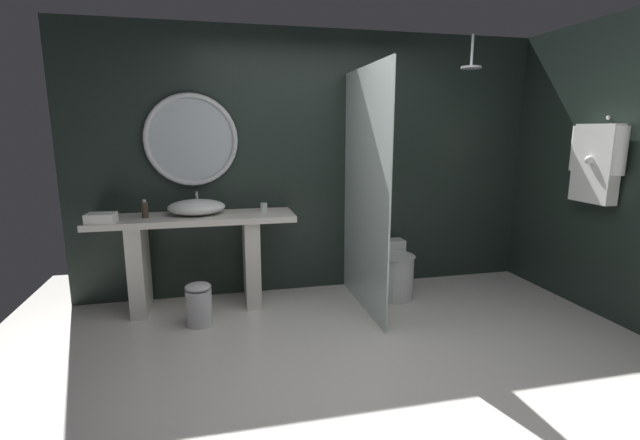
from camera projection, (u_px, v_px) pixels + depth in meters
name	position (u px, v px, depth m)	size (l,w,h in m)	color
ground_plane	(379.00, 378.00, 3.03)	(5.76, 5.76, 0.00)	silver
back_wall_panel	(317.00, 164.00, 4.58)	(4.80, 0.10, 2.60)	#1E2823
side_wall_right	(601.00, 169.00, 4.02)	(0.10, 2.47, 2.60)	#1E2823
vanity_counter	(196.00, 249.00, 4.14)	(1.81, 0.53, 0.88)	silver
vessel_sink	(197.00, 207.00, 4.11)	(0.52, 0.42, 0.19)	white
tumbler_cup	(264.00, 207.00, 4.27)	(0.07, 0.07, 0.08)	silver
soap_dispenser	(145.00, 210.00, 3.96)	(0.06, 0.06, 0.16)	#3D3323
round_wall_mirror	(191.00, 140.00, 4.18)	(0.86, 0.05, 0.86)	silver
shower_glass_panel	(365.00, 192.00, 4.06)	(0.02, 1.23, 2.18)	silver
rain_shower_head	(471.00, 64.00, 4.15)	(0.19, 0.19, 0.30)	silver
hanging_bathrobe	(596.00, 161.00, 3.89)	(0.20, 0.56, 0.75)	silver
toilet	(391.00, 270.00, 4.49)	(0.41, 0.58, 0.52)	white
waste_bin	(199.00, 304.00, 3.82)	(0.22, 0.22, 0.37)	silver
folded_hand_towel	(101.00, 218.00, 3.75)	(0.23, 0.18, 0.08)	white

